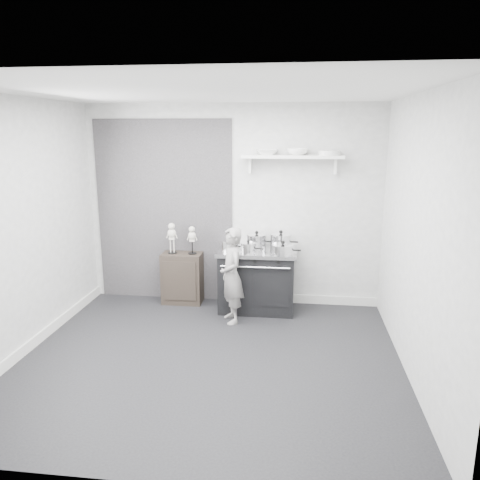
# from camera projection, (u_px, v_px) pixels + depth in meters

# --- Properties ---
(ground) EXTENTS (4.00, 4.00, 0.00)m
(ground) POSITION_uv_depth(u_px,v_px,m) (209.00, 359.00, 4.92)
(ground) COLOR black
(ground) RESTS_ON ground
(room_shell) EXTENTS (4.02, 3.62, 2.71)m
(room_shell) POSITION_uv_depth(u_px,v_px,m) (200.00, 203.00, 4.70)
(room_shell) COLOR #A6A6A4
(room_shell) RESTS_ON ground
(wall_shelf) EXTENTS (1.30, 0.26, 0.24)m
(wall_shelf) POSITION_uv_depth(u_px,v_px,m) (292.00, 158.00, 5.98)
(wall_shelf) COLOR white
(wall_shelf) RESTS_ON room_shell
(stove) EXTENTS (1.03, 0.64, 0.82)m
(stove) POSITION_uv_depth(u_px,v_px,m) (257.00, 280.00, 6.20)
(stove) COLOR black
(stove) RESTS_ON ground
(side_cabinet) EXTENTS (0.54, 0.32, 0.71)m
(side_cabinet) POSITION_uv_depth(u_px,v_px,m) (182.00, 278.00, 6.47)
(side_cabinet) COLOR black
(side_cabinet) RESTS_ON ground
(child) EXTENTS (0.44, 0.52, 1.20)m
(child) POSITION_uv_depth(u_px,v_px,m) (232.00, 275.00, 5.77)
(child) COLOR gray
(child) RESTS_ON ground
(pot_front_left) EXTENTS (0.30, 0.22, 0.18)m
(pot_front_left) POSITION_uv_depth(u_px,v_px,m) (230.00, 245.00, 6.04)
(pot_front_left) COLOR silver
(pot_front_left) RESTS_ON stove
(pot_back_left) EXTENTS (0.36, 0.27, 0.22)m
(pot_back_left) POSITION_uv_depth(u_px,v_px,m) (257.00, 241.00, 6.24)
(pot_back_left) COLOR silver
(pot_back_left) RESTS_ON stove
(pot_back_right) EXTENTS (0.37, 0.29, 0.25)m
(pot_back_right) POSITION_uv_depth(u_px,v_px,m) (281.00, 241.00, 6.17)
(pot_back_right) COLOR silver
(pot_back_right) RESTS_ON stove
(pot_front_right) EXTENTS (0.37, 0.28, 0.18)m
(pot_front_right) POSITION_uv_depth(u_px,v_px,m) (283.00, 249.00, 5.87)
(pot_front_right) COLOR silver
(pot_front_right) RESTS_ON stove
(pot_front_center) EXTENTS (0.29, 0.20, 0.17)m
(pot_front_center) POSITION_uv_depth(u_px,v_px,m) (248.00, 248.00, 5.95)
(pot_front_center) COLOR silver
(pot_front_center) RESTS_ON stove
(skeleton_full) EXTENTS (0.14, 0.09, 0.49)m
(skeleton_full) POSITION_uv_depth(u_px,v_px,m) (172.00, 236.00, 6.35)
(skeleton_full) COLOR beige
(skeleton_full) RESTS_ON side_cabinet
(skeleton_torso) EXTENTS (0.12, 0.08, 0.44)m
(skeleton_torso) POSITION_uv_depth(u_px,v_px,m) (192.00, 238.00, 6.32)
(skeleton_torso) COLOR beige
(skeleton_torso) RESTS_ON side_cabinet
(bowl_large) EXTENTS (0.29, 0.29, 0.07)m
(bowl_large) POSITION_uv_depth(u_px,v_px,m) (267.00, 152.00, 6.00)
(bowl_large) COLOR white
(bowl_large) RESTS_ON wall_shelf
(bowl_small) EXTENTS (0.27, 0.27, 0.08)m
(bowl_small) POSITION_uv_depth(u_px,v_px,m) (298.00, 152.00, 5.95)
(bowl_small) COLOR white
(bowl_small) RESTS_ON wall_shelf
(plate_stack) EXTENTS (0.28, 0.28, 0.06)m
(plate_stack) POSITION_uv_depth(u_px,v_px,m) (329.00, 153.00, 5.91)
(plate_stack) COLOR silver
(plate_stack) RESTS_ON wall_shelf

